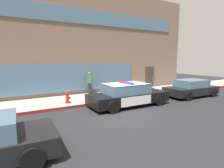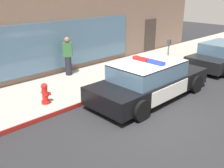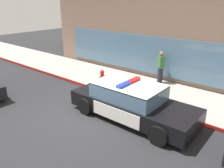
% 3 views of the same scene
% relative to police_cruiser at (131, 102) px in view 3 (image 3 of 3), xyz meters
% --- Properties ---
extents(ground, '(48.00, 48.00, 0.00)m').
position_rel_police_cruiser_xyz_m(ground, '(-1.61, -1.00, -0.68)').
color(ground, '#262628').
extents(sidewalk, '(48.00, 3.20, 0.15)m').
position_rel_police_cruiser_xyz_m(sidewalk, '(-1.61, 2.76, -0.60)').
color(sidewalk, '#A39E93').
rests_on(sidewalk, ground).
extents(curb_red_paint, '(28.80, 0.04, 0.14)m').
position_rel_police_cruiser_xyz_m(curb_red_paint, '(-1.61, 1.14, -0.60)').
color(curb_red_paint, maroon).
rests_on(curb_red_paint, ground).
extents(storefront_building, '(18.81, 10.97, 8.33)m').
position_rel_police_cruiser_xyz_m(storefront_building, '(-0.06, 9.85, 3.48)').
color(storefront_building, '#7A6051').
rests_on(storefront_building, ground).
extents(police_cruiser, '(4.98, 2.09, 1.49)m').
position_rel_police_cruiser_xyz_m(police_cruiser, '(0.00, 0.00, 0.00)').
color(police_cruiser, black).
rests_on(police_cruiser, ground).
extents(fire_hydrant, '(0.34, 0.39, 0.73)m').
position_rel_police_cruiser_xyz_m(fire_hydrant, '(-3.19, 1.89, -0.18)').
color(fire_hydrant, red).
rests_on(fire_hydrant, sidewalk).
extents(pedestrian_on_sidewalk, '(0.47, 0.45, 1.71)m').
position_rel_police_cruiser_xyz_m(pedestrian_on_sidewalk, '(-0.85, 3.91, 0.33)').
color(pedestrian_on_sidewalk, '#23232D').
rests_on(pedestrian_on_sidewalk, sidewalk).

